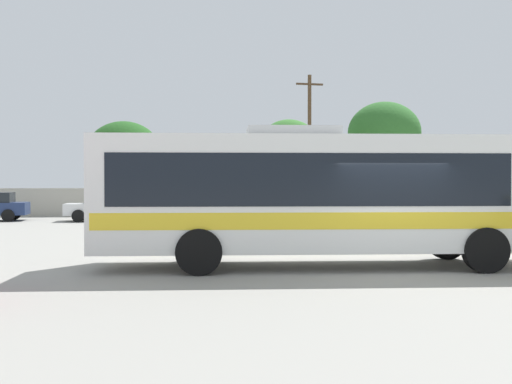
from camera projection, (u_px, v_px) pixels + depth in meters
ground_plane at (307, 234)px, 24.07m from camera, size 300.00×300.00×0.00m
perimeter_wall at (265, 202)px, 37.63m from camera, size 80.00×0.30×1.67m
coach_bus_white_yellow at (321, 192)px, 14.98m from camera, size 11.28×3.13×3.39m
parked_car_second_white at (106, 207)px, 32.28m from camera, size 4.14×2.12×1.41m
parked_car_third_silver at (223, 206)px, 32.83m from camera, size 4.15×2.23×1.43m
parked_car_rightmost_white at (339, 205)px, 33.49m from camera, size 4.11×2.02×1.54m
utility_pole_near at (309, 141)px, 39.91m from camera, size 1.80×0.32×8.98m
roadside_tree_left at (124, 153)px, 41.56m from camera, size 5.02×5.02×6.14m
roadside_tree_midleft at (289, 145)px, 41.86m from camera, size 4.00×4.00×6.30m
roadside_tree_midright at (384, 133)px, 43.50m from camera, size 5.12×5.12×7.71m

